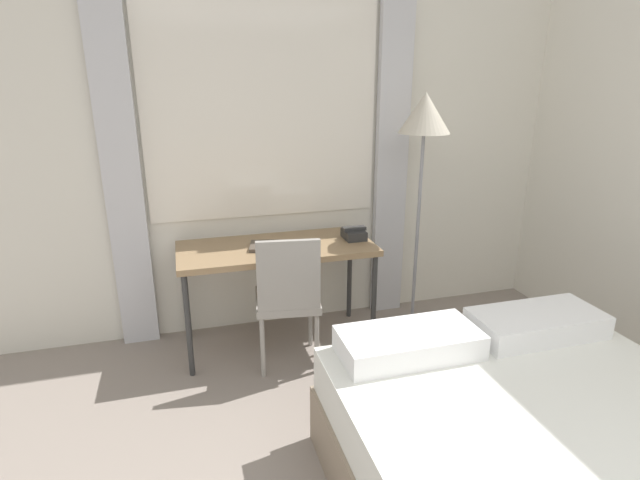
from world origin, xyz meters
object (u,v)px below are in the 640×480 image
at_px(desk_chair, 288,294).
at_px(standing_lamp, 424,130).
at_px(desk, 277,254).
at_px(telephone, 354,234).
at_px(book, 271,246).

xyz_separation_m(desk_chair, standing_lamp, (0.99, 0.24, 0.96)).
bearing_deg(desk, standing_lamp, -4.54).
relative_size(telephone, book, 0.56).
bearing_deg(desk_chair, desk, 98.62).
relative_size(desk_chair, telephone, 5.17).
relative_size(desk, telephone, 7.47).
distance_m(desk, standing_lamp, 1.28).
bearing_deg(desk, book, -143.92).
bearing_deg(telephone, desk, -179.88).
bearing_deg(book, desk_chair, -80.86).
relative_size(desk_chair, standing_lamp, 0.53).
distance_m(standing_lamp, book, 1.27).
xyz_separation_m(desk_chair, telephone, (0.55, 0.32, 0.25)).
distance_m(desk, desk_chair, 0.35).
xyz_separation_m(desk_chair, book, (-0.05, 0.29, 0.23)).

